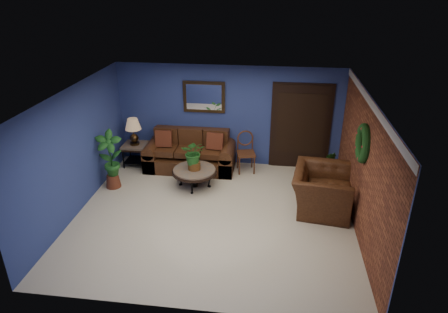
# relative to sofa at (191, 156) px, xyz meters

# --- Properties ---
(floor) EXTENTS (5.50, 5.50, 0.00)m
(floor) POSITION_rel_sofa_xyz_m (0.90, -2.08, -0.32)
(floor) COLOR beige
(floor) RESTS_ON ground
(wall_back) EXTENTS (5.50, 0.04, 2.50)m
(wall_back) POSITION_rel_sofa_xyz_m (0.90, 0.42, 0.93)
(wall_back) COLOR navy
(wall_back) RESTS_ON ground
(wall_left) EXTENTS (0.04, 5.00, 2.50)m
(wall_left) POSITION_rel_sofa_xyz_m (-1.85, -2.08, 0.93)
(wall_left) COLOR navy
(wall_left) RESTS_ON ground
(wall_right_brick) EXTENTS (0.04, 5.00, 2.50)m
(wall_right_brick) POSITION_rel_sofa_xyz_m (3.65, -2.08, 0.93)
(wall_right_brick) COLOR brown
(wall_right_brick) RESTS_ON ground
(ceiling) EXTENTS (5.50, 5.00, 0.02)m
(ceiling) POSITION_rel_sofa_xyz_m (0.90, -2.08, 2.18)
(ceiling) COLOR silver
(ceiling) RESTS_ON wall_back
(crown_molding) EXTENTS (0.03, 5.00, 0.14)m
(crown_molding) POSITION_rel_sofa_xyz_m (3.62, -2.08, 2.11)
(crown_molding) COLOR white
(crown_molding) RESTS_ON wall_right_brick
(wall_mirror) EXTENTS (1.02, 0.06, 0.77)m
(wall_mirror) POSITION_rel_sofa_xyz_m (0.30, 0.38, 1.40)
(wall_mirror) COLOR #3C2915
(wall_mirror) RESTS_ON wall_back
(closet_door) EXTENTS (1.44, 0.06, 2.18)m
(closet_door) POSITION_rel_sofa_xyz_m (2.65, 0.39, 0.73)
(closet_door) COLOR black
(closet_door) RESTS_ON wall_back
(wreath) EXTENTS (0.16, 0.72, 0.72)m
(wreath) POSITION_rel_sofa_xyz_m (3.59, -2.03, 1.38)
(wreath) COLOR black
(wreath) RESTS_ON wall_right_brick
(sofa) EXTENTS (2.17, 0.94, 0.98)m
(sofa) POSITION_rel_sofa_xyz_m (0.00, 0.00, 0.00)
(sofa) COLOR #4B2915
(sofa) RESTS_ON ground
(coffee_table) EXTENTS (1.01, 1.01, 0.43)m
(coffee_table) POSITION_rel_sofa_xyz_m (0.29, -0.95, 0.05)
(coffee_table) COLOR #544D49
(coffee_table) RESTS_ON ground
(end_table) EXTENTS (0.62, 0.62, 0.56)m
(end_table) POSITION_rel_sofa_xyz_m (-1.40, -0.03, 0.11)
(end_table) COLOR #544D49
(end_table) RESTS_ON ground
(table_lamp) EXTENTS (0.39, 0.39, 0.65)m
(table_lamp) POSITION_rel_sofa_xyz_m (-1.40, -0.03, 0.66)
(table_lamp) COLOR #3C2915
(table_lamp) RESTS_ON end_table
(side_chair) EXTENTS (0.51, 0.51, 0.99)m
(side_chair) POSITION_rel_sofa_xyz_m (1.36, 0.04, 0.24)
(side_chair) COLOR #542D18
(side_chair) RESTS_ON ground
(armchair) EXTENTS (1.33, 1.47, 0.86)m
(armchair) POSITION_rel_sofa_xyz_m (3.05, -1.54, 0.11)
(armchair) COLOR #4B2915
(armchair) RESTS_ON ground
(coffee_plant) EXTENTS (0.55, 0.49, 0.70)m
(coffee_plant) POSITION_rel_sofa_xyz_m (0.29, -0.95, 0.50)
(coffee_plant) COLOR brown
(coffee_plant) RESTS_ON coffee_table
(floor_plant) EXTENTS (0.38, 0.31, 0.82)m
(floor_plant) POSITION_rel_sofa_xyz_m (3.25, -0.44, 0.11)
(floor_plant) COLOR brown
(floor_plant) RESTS_ON ground
(tall_plant) EXTENTS (0.65, 0.51, 1.35)m
(tall_plant) POSITION_rel_sofa_xyz_m (-1.55, -1.21, 0.40)
(tall_plant) COLOR #622C1C
(tall_plant) RESTS_ON ground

